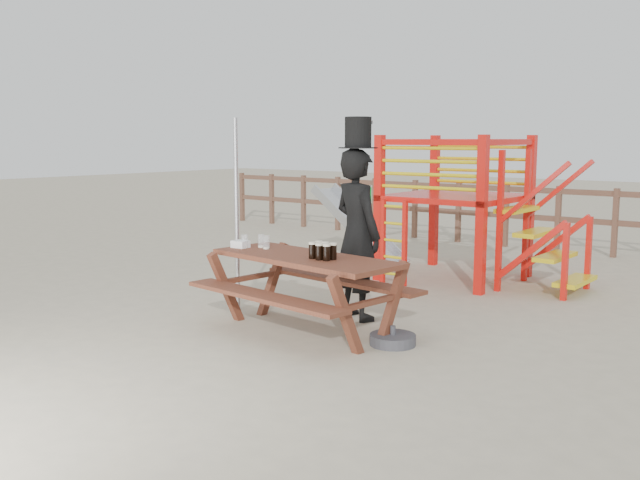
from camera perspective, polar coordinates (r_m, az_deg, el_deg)
The scene contains 10 objects.
ground at distance 7.94m, azimuth -2.99°, elevation -6.84°, with size 60.00×60.00×0.00m, color #B2A68A.
back_fence at distance 13.79m, azimuth 16.57°, elevation 2.32°, with size 15.09×0.09×1.20m.
playground_fort at distance 10.61m, azimuth 10.36°, elevation 2.71°, with size 4.71×1.84×2.10m.
picnic_table at distance 7.56m, azimuth -1.21°, elevation -3.55°, with size 2.27×1.69×0.82m.
man_with_hat at distance 8.07m, azimuth 3.01°, elevation 0.82°, with size 0.82×0.67×2.29m.
metal_pole at distance 8.51m, azimuth -6.68°, elevation 1.97°, with size 0.05×0.05×2.29m, color #B2B2B7.
parasol_base at distance 7.23m, azimuth 5.84°, elevation -7.93°, with size 0.46×0.46×0.20m.
paper_bag at distance 8.11m, azimuth -6.38°, elevation -0.33°, with size 0.18×0.14×0.08m, color white.
stout_pints at distance 7.28m, azimuth 0.20°, elevation -0.87°, with size 0.28×0.21×0.17m.
empty_glasses at distance 8.04m, azimuth -5.03°, elevation -0.17°, with size 0.31×0.22×0.15m.
Camera 1 is at (5.08, -5.76, 2.05)m, focal length 40.00 mm.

